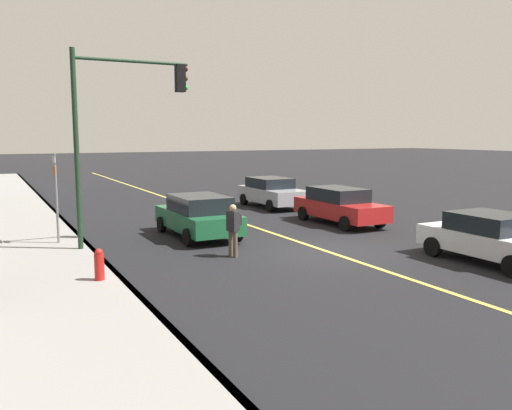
# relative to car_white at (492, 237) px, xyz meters

# --- Properties ---
(ground) EXTENTS (200.00, 200.00, 0.00)m
(ground) POSITION_rel_car_white_xyz_m (3.49, 3.45, -0.74)
(ground) COLOR black
(sidewalk_slab) EXTENTS (80.00, 3.54, 0.15)m
(sidewalk_slab) POSITION_rel_car_white_xyz_m (3.49, 11.85, -0.67)
(sidewalk_slab) COLOR gray
(sidewalk_slab) RESTS_ON ground
(curb_edge) EXTENTS (80.00, 0.16, 0.15)m
(curb_edge) POSITION_rel_car_white_xyz_m (3.49, 10.16, -0.67)
(curb_edge) COLOR slate
(curb_edge) RESTS_ON ground
(lane_stripe_center) EXTENTS (80.00, 0.16, 0.01)m
(lane_stripe_center) POSITION_rel_car_white_xyz_m (3.49, 3.45, -0.74)
(lane_stripe_center) COLOR #D8CC4C
(lane_stripe_center) RESTS_ON ground
(car_white) EXTENTS (4.20, 2.08, 1.44)m
(car_white) POSITION_rel_car_white_xyz_m (0.00, 0.00, 0.00)
(car_white) COLOR silver
(car_white) RESTS_ON ground
(car_red) EXTENTS (4.57, 1.91, 1.51)m
(car_red) POSITION_rel_car_white_xyz_m (7.61, -0.13, 0.05)
(car_red) COLOR red
(car_red) RESTS_ON ground
(car_green) EXTENTS (4.44, 2.03, 1.54)m
(car_green) POSITION_rel_car_white_xyz_m (7.64, 6.19, 0.06)
(car_green) COLOR #1E6038
(car_green) RESTS_ON ground
(car_silver) EXTENTS (4.40, 2.04, 1.51)m
(car_silver) POSITION_rel_car_white_xyz_m (13.46, -0.13, 0.05)
(car_silver) COLOR #A8AAB2
(car_silver) RESTS_ON ground
(pedestrian_with_backpack) EXTENTS (0.43, 0.43, 1.62)m
(pedestrian_with_backpack) POSITION_rel_car_white_xyz_m (4.15, 6.39, 0.20)
(pedestrian_with_backpack) COLOR brown
(pedestrian_with_backpack) RESTS_ON ground
(traffic_light_mast) EXTENTS (0.28, 3.75, 6.32)m
(traffic_light_mast) POSITION_rel_car_white_xyz_m (6.79, 9.15, 3.55)
(traffic_light_mast) COLOR #1E3823
(traffic_light_mast) RESTS_ON ground
(street_sign_post) EXTENTS (0.60, 0.08, 3.11)m
(street_sign_post) POSITION_rel_car_white_xyz_m (8.07, 10.98, 1.08)
(street_sign_post) COLOR slate
(street_sign_post) RESTS_ON ground
(fire_hydrant) EXTENTS (0.24, 0.24, 0.94)m
(fire_hydrant) POSITION_rel_car_white_xyz_m (2.80, 10.68, -0.28)
(fire_hydrant) COLOR red
(fire_hydrant) RESTS_ON ground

